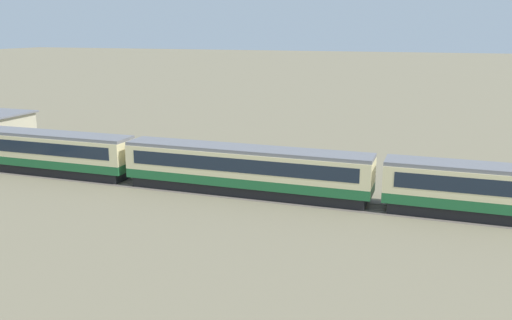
# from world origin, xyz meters

# --- Properties ---
(passenger_train) EXTENTS (111.67, 3.16, 4.09)m
(passenger_train) POSITION_xyz_m (-23.53, 1.67, 2.27)
(passenger_train) COLOR #1E6033
(passenger_train) RESTS_ON ground_plane
(railway_track) EXTENTS (181.38, 3.60, 0.04)m
(railway_track) POSITION_xyz_m (-20.68, 1.67, 0.01)
(railway_track) COLOR #665B51
(railway_track) RESTS_ON ground_plane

